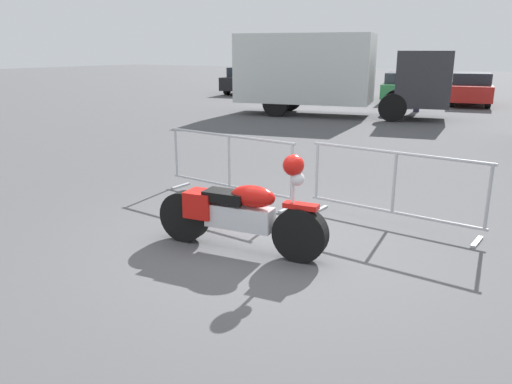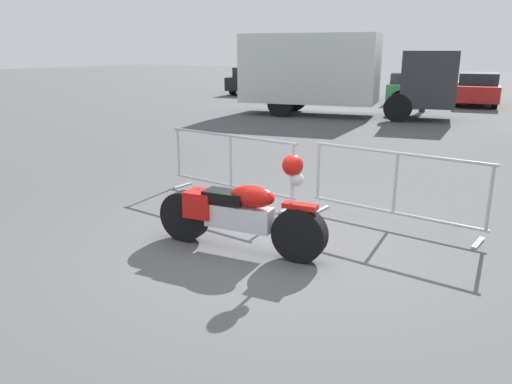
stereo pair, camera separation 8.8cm
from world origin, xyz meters
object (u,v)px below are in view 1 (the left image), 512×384
object	(u,v)px
parked_car_maroon	(292,82)
pedestrian	(418,89)
box_truck	(328,71)
parked_car_red	(470,89)
parked_car_black	(248,80)
parked_car_tan	(347,85)
motorcycle	(239,213)
crowd_barrier_far	(394,187)
parked_car_green	(403,87)
crowd_barrier_near	(229,165)

from	to	relation	value
parked_car_maroon	pedestrian	xyz separation A→B (m)	(7.53, -3.86, 0.19)
box_truck	parked_car_red	size ratio (longest dim) A/B	1.81
parked_car_black	parked_car_tan	distance (m)	5.94
motorcycle	crowd_barrier_far	distance (m)	2.31
crowd_barrier_far	parked_car_green	bearing A→B (deg)	104.41
box_truck	parked_car_tan	world-z (taller)	box_truck
parked_car_tan	parked_car_red	size ratio (longest dim) A/B	0.95
crowd_barrier_far	pedestrian	world-z (taller)	pedestrian
parked_car_tan	pedestrian	world-z (taller)	pedestrian
parked_car_maroon	parked_car_red	xyz separation A→B (m)	(8.92, 0.14, -0.01)
crowd_barrier_near	pedestrian	size ratio (longest dim) A/B	1.50
crowd_barrier_near	parked_car_tan	xyz separation A→B (m)	(-4.78, 18.15, 0.13)
motorcycle	pedestrian	world-z (taller)	pedestrian
crowd_barrier_near	parked_car_maroon	size ratio (longest dim) A/B	0.57
motorcycle	pedestrian	size ratio (longest dim) A/B	1.33
parked_car_green	parked_car_red	size ratio (longest dim) A/B	0.96
pedestrian	parked_car_maroon	bearing A→B (deg)	31.00
parked_car_maroon	parked_car_tan	size ratio (longest dim) A/B	1.07
pedestrian	motorcycle	bearing A→B (deg)	153.92
parked_car_tan	parked_car_green	size ratio (longest dim) A/B	0.99
parked_car_maroon	parked_car_tan	distance (m)	2.99
parked_car_maroon	pedestrian	bearing A→B (deg)	-127.04
parked_car_tan	crowd_barrier_near	bearing A→B (deg)	-175.16
motorcycle	parked_car_maroon	bearing A→B (deg)	108.93
box_truck	parked_car_maroon	bearing A→B (deg)	114.21
parked_car_tan	parked_car_black	bearing A→B (deg)	80.40
motorcycle	crowd_barrier_far	world-z (taller)	motorcycle
motorcycle	box_truck	xyz separation A→B (m)	(-4.26, 12.92, 1.15)
parked_car_black	parked_car_green	size ratio (longest dim) A/B	1.06
parked_car_maroon	parked_car_red	size ratio (longest dim) A/B	1.02
crowd_barrier_far	pedestrian	xyz separation A→B (m)	(-2.97, 13.93, 0.36)
motorcycle	parked_car_tan	size ratio (longest dim) A/B	0.53
parked_car_black	pedestrian	xyz separation A→B (m)	(10.50, -4.19, 0.18)
parked_car_maroon	motorcycle	bearing A→B (deg)	-164.98
parked_car_maroon	parked_car_tan	world-z (taller)	parked_car_maroon
crowd_barrier_far	box_truck	bearing A→B (deg)	116.99
box_truck	parked_car_red	xyz separation A→B (m)	(4.05, 6.86, -0.91)
parked_car_red	crowd_barrier_far	bearing A→B (deg)	175.14
parked_car_maroon	parked_car_tan	bearing A→B (deg)	-92.81
parked_car_black	parked_car_green	bearing A→B (deg)	-102.42
parked_car_tan	parked_car_green	distance (m)	3.00
motorcycle	crowd_barrier_near	xyz separation A→B (m)	(-1.37, 1.85, 0.08)
parked_car_green	parked_car_maroon	bearing A→B (deg)	79.59
crowd_barrier_far	parked_car_green	distance (m)	18.31
motorcycle	crowd_barrier_near	world-z (taller)	motorcycle
parked_car_black	parked_car_red	size ratio (longest dim) A/B	1.03
parked_car_black	parked_car_maroon	distance (m)	2.99
parked_car_maroon	parked_car_red	bearing A→B (deg)	-99.01
parked_car_tan	crowd_barrier_far	bearing A→B (deg)	-167.39
parked_car_black	pedestrian	size ratio (longest dim) A/B	2.68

